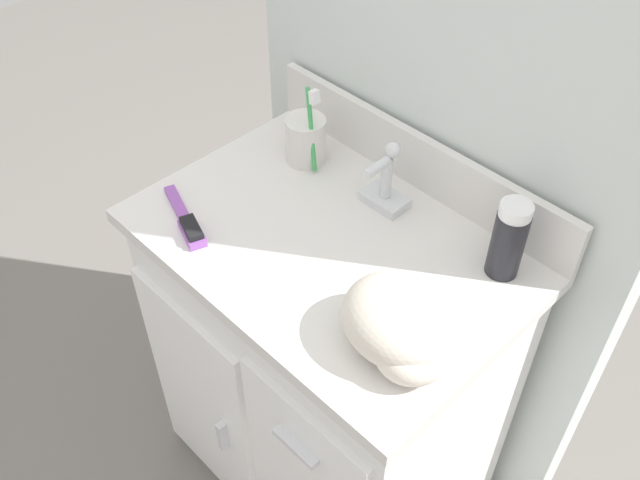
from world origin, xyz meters
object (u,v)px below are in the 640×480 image
(hairbrush, at_px, (188,223))
(hand_towel, at_px, (403,327))
(toothbrush_cup, at_px, (306,139))
(shaving_cream_can, at_px, (509,240))

(hairbrush, xyz_separation_m, hand_towel, (0.46, 0.07, 0.04))
(toothbrush_cup, relative_size, hairbrush, 1.07)
(shaving_cream_can, bearing_deg, hand_towel, -92.92)
(hairbrush, distance_m, hand_towel, 0.47)
(toothbrush_cup, relative_size, shaving_cream_can, 1.27)
(toothbrush_cup, height_order, hairbrush, toothbrush_cup)
(shaving_cream_can, xyz_separation_m, hairbrush, (-0.48, -0.33, -0.07))
(toothbrush_cup, xyz_separation_m, hairbrush, (-0.01, -0.30, -0.04))
(hairbrush, bearing_deg, hand_towel, 27.92)
(toothbrush_cup, bearing_deg, shaving_cream_can, 3.15)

